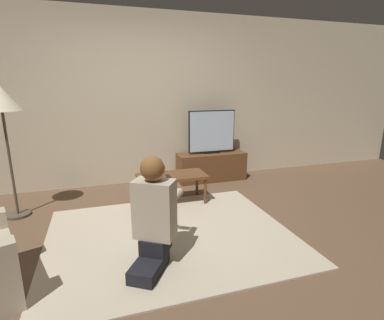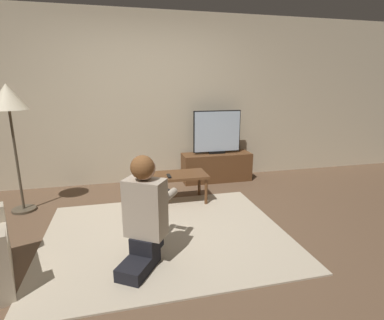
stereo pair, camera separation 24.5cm
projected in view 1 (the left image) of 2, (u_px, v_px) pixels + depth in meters
ground_plane at (171, 236)px, 3.13m from camera, size 10.00×10.00×0.00m
wall_back at (140, 100)px, 4.59m from camera, size 10.00×0.06×2.60m
rug at (171, 236)px, 3.13m from camera, size 2.48×2.00×0.02m
tv_stand at (211, 166)px, 4.91m from camera, size 1.11×0.37×0.45m
tv at (212, 132)px, 4.77m from camera, size 0.77×0.08×0.69m
coffee_table at (172, 178)px, 3.90m from camera, size 0.89×0.43×0.40m
floor_lamp at (1, 104)px, 3.29m from camera, size 0.42×0.42×1.55m
person_kneeling at (154, 212)px, 2.52m from camera, size 0.62×0.78×0.97m
remote at (168, 176)px, 3.79m from camera, size 0.04×0.15×0.02m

